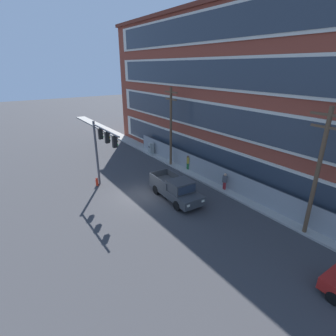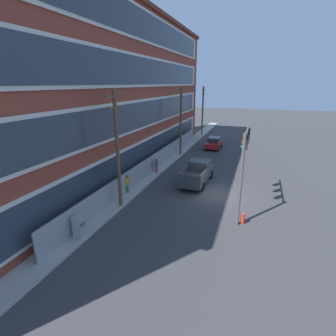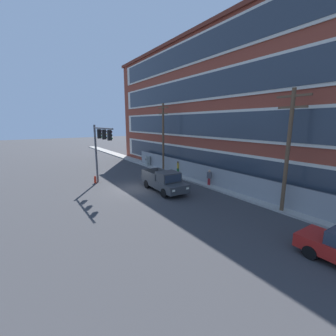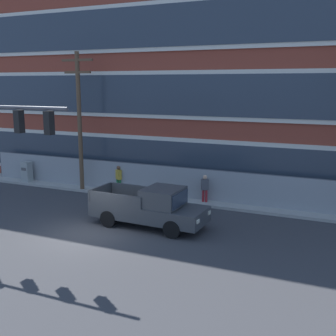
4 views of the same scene
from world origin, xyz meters
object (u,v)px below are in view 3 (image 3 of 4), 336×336
(traffic_signal_mast, at_px, (100,142))
(fire_hydrant, at_px, (95,180))
(pickup_truck_dark_grey, at_px, (164,181))
(electrical_cabinet, at_px, (147,161))
(pedestrian_by_fence, at_px, (209,177))
(utility_pole_near_corner, at_px, (163,136))
(utility_pole_midblock, at_px, (288,147))
(pedestrian_near_cabinet, at_px, (178,167))

(traffic_signal_mast, bearing_deg, fire_hydrant, -166.59)
(pickup_truck_dark_grey, relative_size, electrical_cabinet, 3.74)
(pickup_truck_dark_grey, xyz_separation_m, pedestrian_by_fence, (1.12, 4.51, 0.04))
(pickup_truck_dark_grey, relative_size, utility_pole_near_corner, 0.66)
(pickup_truck_dark_grey, distance_m, electrical_cabinet, 12.23)
(utility_pole_midblock, height_order, fire_hydrant, utility_pole_midblock)
(electrical_cabinet, height_order, fire_hydrant, electrical_cabinet)
(utility_pole_midblock, height_order, electrical_cabinet, utility_pole_midblock)
(utility_pole_midblock, distance_m, pedestrian_by_fence, 8.44)
(electrical_cabinet, bearing_deg, pickup_truck_dark_grey, -21.12)
(pedestrian_near_cabinet, bearing_deg, pickup_truck_dark_grey, -46.69)
(fire_hydrant, bearing_deg, utility_pole_midblock, 30.08)
(traffic_signal_mast, height_order, pedestrian_near_cabinet, traffic_signal_mast)
(pickup_truck_dark_grey, distance_m, fire_hydrant, 7.82)
(electrical_cabinet, distance_m, pedestrian_by_fence, 12.53)
(pickup_truck_dark_grey, height_order, fire_hydrant, pickup_truck_dark_grey)
(pedestrian_near_cabinet, bearing_deg, utility_pole_midblock, -2.63)
(pickup_truck_dark_grey, relative_size, fire_hydrant, 7.21)
(electrical_cabinet, relative_size, pedestrian_by_fence, 0.89)
(traffic_signal_mast, distance_m, fire_hydrant, 4.27)
(electrical_cabinet, xyz_separation_m, pedestrian_by_fence, (12.52, 0.11, 0.22))
(utility_pole_near_corner, bearing_deg, pickup_truck_dark_grey, -31.68)
(traffic_signal_mast, height_order, utility_pole_near_corner, utility_pole_near_corner)
(pickup_truck_dark_grey, height_order, pedestrian_near_cabinet, pickup_truck_dark_grey)
(traffic_signal_mast, bearing_deg, pickup_truck_dark_grey, 40.19)
(traffic_signal_mast, distance_m, electrical_cabinet, 11.34)
(traffic_signal_mast, xyz_separation_m, utility_pole_near_corner, (-1.92, 8.38, 0.26))
(pickup_truck_dark_grey, height_order, utility_pole_near_corner, utility_pole_near_corner)
(traffic_signal_mast, height_order, pedestrian_by_fence, traffic_signal_mast)
(utility_pole_near_corner, bearing_deg, electrical_cabinet, 177.73)
(traffic_signal_mast, xyz_separation_m, utility_pole_midblock, (13.65, 8.40, 0.23))
(utility_pole_near_corner, relative_size, pedestrian_by_fence, 5.02)
(utility_pole_midblock, distance_m, fire_hydrant, 17.96)
(pickup_truck_dark_grey, xyz_separation_m, pedestrian_near_cabinet, (-4.58, 4.85, 0.04))
(pedestrian_by_fence, bearing_deg, fire_hydrant, -129.72)
(traffic_signal_mast, distance_m, pedestrian_by_fence, 11.11)
(fire_hydrant, bearing_deg, traffic_signal_mast, 13.41)
(electrical_cabinet, bearing_deg, pedestrian_near_cabinet, 3.75)
(utility_pole_midblock, xyz_separation_m, electrical_cabinet, (-20.13, 0.16, -3.87))
(electrical_cabinet, bearing_deg, pedestrian_by_fence, 0.50)
(pedestrian_near_cabinet, bearing_deg, utility_pole_near_corner, -164.52)
(traffic_signal_mast, xyz_separation_m, pickup_truck_dark_grey, (4.92, 4.16, -3.45))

